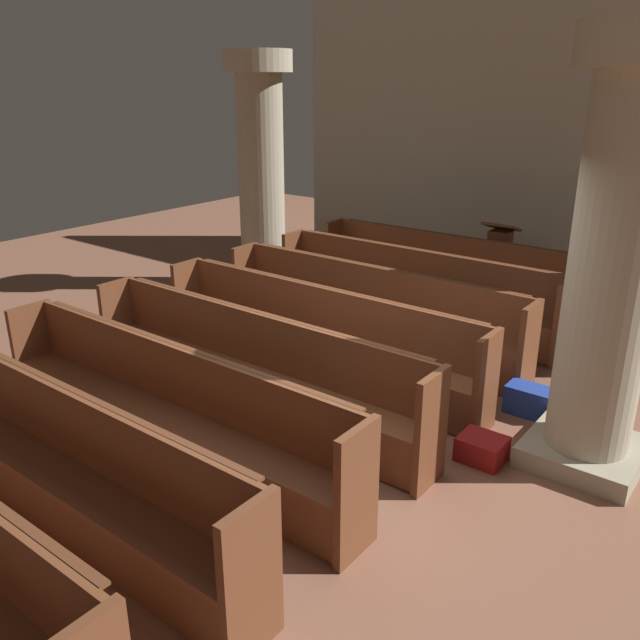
{
  "coord_description": "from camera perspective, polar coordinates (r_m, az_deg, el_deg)",
  "views": [
    {
      "loc": [
        2.9,
        -4.09,
        3.0
      ],
      "look_at": [
        -0.8,
        0.71,
        0.75
      ],
      "focal_mm": 36.73,
      "sensor_mm": 36.0,
      "label": 1
    }
  ],
  "objects": [
    {
      "name": "pillar_far_side",
      "position": [
        9.84,
        -5.16,
        13.02
      ],
      "size": [
        0.97,
        0.97,
        3.37
      ],
      "color": "#9F967E",
      "rests_on": "ground"
    },
    {
      "name": "pew_row_1",
      "position": [
        8.36,
        7.98,
        2.83
      ],
      "size": [
        3.88,
        0.46,
        0.96
      ],
      "color": "brown",
      "rests_on": "ground"
    },
    {
      "name": "kneeler_box_red",
      "position": [
        5.7,
        13.92,
        -10.83
      ],
      "size": [
        0.37,
        0.32,
        0.21
      ],
      "primitive_type": "cube",
      "color": "maroon",
      "rests_on": "ground"
    },
    {
      "name": "lectern",
      "position": [
        9.86,
        15.22,
        4.69
      ],
      "size": [
        0.48,
        0.45,
        1.08
      ],
      "color": "brown",
      "rests_on": "ground"
    },
    {
      "name": "kneeler_box_blue",
      "position": [
        6.53,
        17.83,
        -6.7
      ],
      "size": [
        0.44,
        0.26,
        0.28
      ],
      "primitive_type": "cube",
      "color": "navy",
      "rests_on": "ground"
    },
    {
      "name": "pew_row_4",
      "position": [
        6.11,
        -6.14,
        -3.84
      ],
      "size": [
        3.88,
        0.46,
        0.96
      ],
      "color": "brown",
      "rests_on": "ground"
    },
    {
      "name": "pew_row_6",
      "position": [
        5.04,
        -22.07,
        -10.94
      ],
      "size": [
        3.88,
        0.47,
        0.96
      ],
      "color": "brown",
      "rests_on": "ground"
    },
    {
      "name": "pew_row_2",
      "position": [
        7.56,
        4.22,
        1.05
      ],
      "size": [
        3.88,
        0.46,
        0.96
      ],
      "color": "brown",
      "rests_on": "ground"
    },
    {
      "name": "pew_row_3",
      "position": [
        6.8,
        -0.41,
        -1.14
      ],
      "size": [
        3.88,
        0.47,
        0.96
      ],
      "color": "brown",
      "rests_on": "ground"
    },
    {
      "name": "pew_row_0",
      "position": [
        9.2,
        11.07,
        4.28
      ],
      "size": [
        3.88,
        0.47,
        0.96
      ],
      "color": "brown",
      "rests_on": "ground"
    },
    {
      "name": "back_wall",
      "position": [
        10.6,
        22.37,
        14.87
      ],
      "size": [
        10.0,
        0.16,
        4.5
      ],
      "primitive_type": "cube",
      "color": "beige",
      "rests_on": "ground"
    },
    {
      "name": "pillar_aisle_rear",
      "position": [
        5.33,
        24.32,
        5.04
      ],
      "size": [
        0.96,
        0.96,
        3.37
      ],
      "color": "#9F967E",
      "rests_on": "ground"
    },
    {
      "name": "pew_row_5",
      "position": [
        5.51,
        -13.27,
        -7.12
      ],
      "size": [
        3.88,
        0.46,
        0.96
      ],
      "color": "brown",
      "rests_on": "ground"
    },
    {
      "name": "ground_plane",
      "position": [
        5.84,
        1.95,
        -10.54
      ],
      "size": [
        19.2,
        19.2,
        0.0
      ],
      "primitive_type": "plane",
      "color": "brown"
    }
  ]
}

